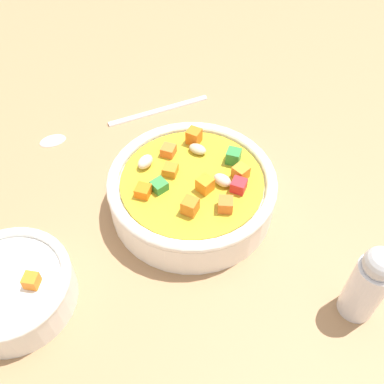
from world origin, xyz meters
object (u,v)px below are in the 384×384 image
object	(u,v)px
soup_bowl_main	(192,190)
spoon	(117,120)
side_bowl_small	(11,289)
pepper_shaker	(369,283)

from	to	relation	value
soup_bowl_main	spoon	xyz separation A→B (cm)	(-14.46, -8.28, -2.12)
spoon	side_bowl_small	distance (cm)	25.65
soup_bowl_main	pepper_shaker	distance (cm)	19.10
pepper_shaker	side_bowl_small	bearing A→B (deg)	-96.97
side_bowl_small	pepper_shaker	bearing A→B (deg)	83.03
soup_bowl_main	pepper_shaker	xyz separation A→B (cm)	(13.31, 13.57, 1.93)
spoon	side_bowl_small	size ratio (longest dim) A/B	1.94
side_bowl_small	pepper_shaker	size ratio (longest dim) A/B	1.25
spoon	pepper_shaker	xyz separation A→B (cm)	(27.77, 21.85, 4.05)
side_bowl_small	spoon	bearing A→B (deg)	159.82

